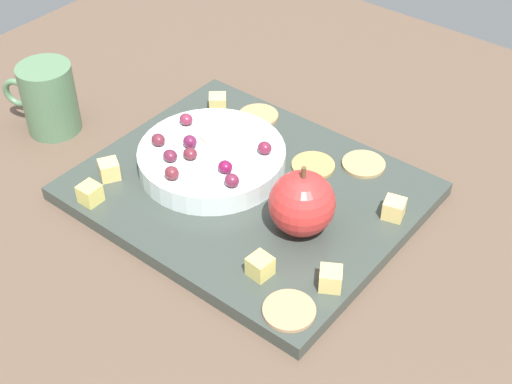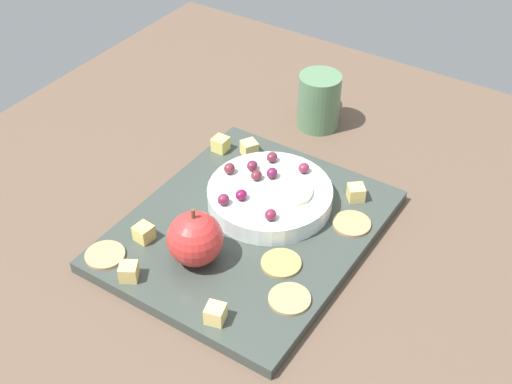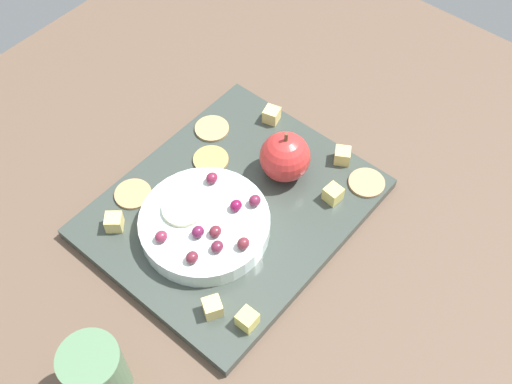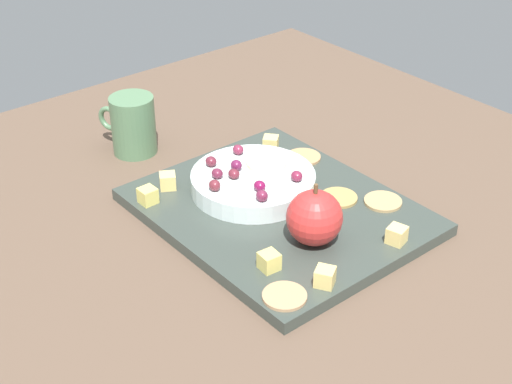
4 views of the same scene
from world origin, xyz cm
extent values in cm
cube|color=brown|center=(0.00, 0.00, 2.22)|extent=(110.52, 101.37, 4.45)
cube|color=#363F39|center=(-1.40, 0.36, 5.27)|extent=(35.71, 29.51, 1.63)
cylinder|color=silver|center=(-6.70, -0.21, 7.36)|extent=(16.93, 16.93, 2.56)
sphere|color=red|center=(7.34, -1.96, 9.56)|extent=(6.95, 6.95, 6.95)
cylinder|color=brown|center=(7.34, -1.96, 13.63)|extent=(0.50, 0.50, 1.20)
cube|color=#E7CA73|center=(14.32, -6.81, 7.15)|extent=(2.94, 2.94, 2.15)
cube|color=#F3D47A|center=(13.95, 5.72, 7.15)|extent=(2.63, 2.63, 2.15)
cube|color=#E3CF6A|center=(8.05, -9.74, 7.15)|extent=(2.35, 2.35, 2.15)
cube|color=#ECD177|center=(-13.94, 9.36, 7.15)|extent=(3.03, 3.03, 2.15)
cube|color=#EECF77|center=(-14.63, -8.59, 7.15)|extent=(2.94, 2.94, 2.15)
cube|color=#E4D569|center=(-13.15, -12.75, 7.15)|extent=(2.17, 2.17, 2.15)
cylinder|color=tan|center=(6.81, 11.23, 6.28)|extent=(5.04, 5.04, 0.40)
cylinder|color=#AA8C4E|center=(2.38, 7.36, 6.28)|extent=(5.04, 5.04, 0.40)
cylinder|color=tan|center=(-8.89, 11.37, 6.28)|extent=(5.04, 5.04, 0.40)
cylinder|color=tan|center=(13.16, -11.85, 6.28)|extent=(5.04, 5.04, 0.40)
ellipsoid|color=maroon|center=(-0.76, -3.44, 9.39)|extent=(1.65, 1.48, 1.51)
ellipsoid|color=maroon|center=(-2.86, -2.06, 9.33)|extent=(1.65, 1.48, 1.39)
ellipsoid|color=maroon|center=(-12.35, 1.93, 9.33)|extent=(1.65, 1.48, 1.38)
ellipsoid|color=maroon|center=(-6.61, -6.54, 9.40)|extent=(1.65, 1.48, 1.53)
ellipsoid|color=maroon|center=(-8.96, -4.34, 9.31)|extent=(1.65, 1.48, 1.34)
ellipsoid|color=maroon|center=(-1.60, 3.28, 9.36)|extent=(1.65, 1.48, 1.45)
ellipsoid|color=maroon|center=(-7.47, -2.68, 9.30)|extent=(1.65, 1.48, 1.33)
ellipsoid|color=#621B3F|center=(-8.95, -1.10, 9.39)|extent=(1.65, 1.48, 1.50)
ellipsoid|color=maroon|center=(-12.06, -3.05, 9.35)|extent=(1.65, 1.48, 1.42)
cylinder|color=beige|center=(-7.40, 2.95, 8.94)|extent=(5.52, 5.52, 0.60)
cylinder|color=#537955|center=(-29.06, -4.94, 8.95)|extent=(6.68, 6.68, 9.00)
camera|label=1|loc=(38.19, -48.17, 58.27)|focal=50.79mm
camera|label=2|loc=(54.87, 37.81, 67.82)|focal=48.91mm
camera|label=3|loc=(-36.27, -33.56, 74.67)|focal=43.78mm
camera|label=4|loc=(61.59, -56.10, 60.21)|focal=53.30mm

